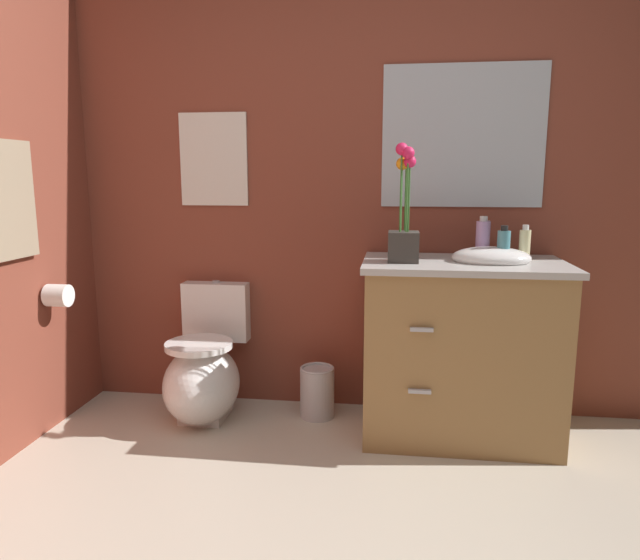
% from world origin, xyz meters
% --- Properties ---
extents(wall_back, '(4.58, 0.05, 2.50)m').
position_xyz_m(wall_back, '(0.20, 1.78, 1.25)').
color(wall_back, brown).
rests_on(wall_back, ground_plane).
extents(toilet, '(0.38, 0.59, 0.69)m').
position_xyz_m(toilet, '(-0.74, 1.48, 0.24)').
color(toilet, white).
rests_on(toilet, ground_plane).
extents(vanity_cabinet, '(0.94, 0.56, 1.04)m').
position_xyz_m(vanity_cabinet, '(0.55, 1.46, 0.44)').
color(vanity_cabinet, '#9E7242').
rests_on(vanity_cabinet, ground_plane).
extents(flower_vase, '(0.14, 0.14, 0.54)m').
position_xyz_m(flower_vase, '(0.26, 1.41, 1.03)').
color(flower_vase, '#38332D').
rests_on(flower_vase, vanity_cabinet).
extents(soap_bottle, '(0.05, 0.05, 0.17)m').
position_xyz_m(soap_bottle, '(0.83, 1.54, 0.94)').
color(soap_bottle, beige).
rests_on(soap_bottle, vanity_cabinet).
extents(lotion_bottle, '(0.06, 0.06, 0.17)m').
position_xyz_m(lotion_bottle, '(0.72, 1.45, 0.94)').
color(lotion_bottle, teal).
rests_on(lotion_bottle, vanity_cabinet).
extents(hand_wash_bottle, '(0.07, 0.07, 0.20)m').
position_xyz_m(hand_wash_bottle, '(0.64, 1.58, 0.96)').
color(hand_wash_bottle, '#B28CBF').
rests_on(hand_wash_bottle, vanity_cabinet).
extents(trash_bin, '(0.18, 0.18, 0.27)m').
position_xyz_m(trash_bin, '(-0.16, 1.57, 0.14)').
color(trash_bin, '#B7B7BC').
rests_on(trash_bin, ground_plane).
extents(wall_poster, '(0.37, 0.01, 0.48)m').
position_xyz_m(wall_poster, '(-0.74, 1.75, 1.34)').
color(wall_poster, silver).
extents(wall_mirror, '(0.80, 0.01, 0.70)m').
position_xyz_m(wall_mirror, '(0.55, 1.75, 1.45)').
color(wall_mirror, '#B2BCC6').
extents(hanging_towel, '(0.03, 0.28, 0.52)m').
position_xyz_m(hanging_towel, '(-1.46, 1.09, 1.15)').
color(hanging_towel, gray).
extents(toilet_paper_roll, '(0.11, 0.11, 0.11)m').
position_xyz_m(toilet_paper_roll, '(-1.40, 1.29, 0.68)').
color(toilet_paper_roll, white).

